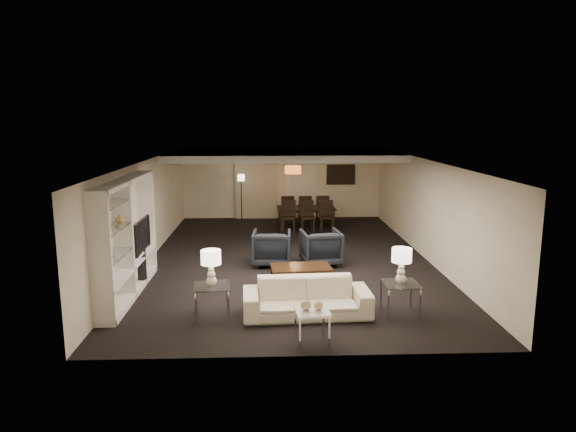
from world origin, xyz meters
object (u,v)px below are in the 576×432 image
(side_table_right, at_px, (400,299))
(television, at_px, (136,235))
(side_table_left, at_px, (212,301))
(pendant_light, at_px, (293,170))
(table_lamp_left, at_px, (211,268))
(floor_speaker, at_px, (141,257))
(chair_fl, at_px, (287,210))
(marble_table, at_px, (312,326))
(chair_nr, at_px, (327,217))
(dining_table, at_px, (306,218))
(table_lamp_right, at_px, (401,266))
(floor_lamp, at_px, (241,198))
(chair_nm, at_px, (308,217))
(sofa, at_px, (307,298))
(armchair_left, at_px, (272,248))
(armchair_right, at_px, (321,247))
(coffee_table, at_px, (301,277))
(vase_blue, at_px, (109,255))
(chair_fr, at_px, (322,209))
(chair_fm, at_px, (305,209))
(vase_amber, at_px, (120,219))
(chair_nl, at_px, (288,217))

(side_table_right, distance_m, television, 5.55)
(side_table_left, height_order, side_table_right, same)
(pendant_light, height_order, table_lamp_left, pendant_light)
(floor_speaker, xyz_separation_m, chair_fl, (3.34, 6.37, -0.13))
(pendant_light, relative_size, marble_table, 1.00)
(side_table_right, height_order, chair_nr, chair_nr)
(pendant_light, height_order, dining_table, pendant_light)
(side_table_right, xyz_separation_m, table_lamp_right, (0.00, 0.00, 0.62))
(television, height_order, floor_lamp, floor_lamp)
(marble_table, distance_m, television, 4.63)
(television, bearing_deg, table_lamp_right, -109.90)
(marble_table, height_order, chair_nm, chair_nm)
(table_lamp_left, distance_m, table_lamp_right, 3.40)
(sofa, bearing_deg, table_lamp_left, 177.38)
(armchair_left, xyz_separation_m, chair_nm, (1.16, 3.63, 0.07))
(side_table_left, relative_size, table_lamp_right, 0.97)
(armchair_right, distance_m, chair_fl, 4.98)
(coffee_table, xyz_separation_m, armchair_left, (-0.60, 1.70, 0.20))
(floor_speaker, bearing_deg, vase_blue, -71.66)
(television, height_order, chair_fl, television)
(television, height_order, chair_fr, television)
(chair_fm, relative_size, chair_fr, 1.00)
(chair_fl, bearing_deg, dining_table, 126.07)
(sofa, distance_m, floor_lamp, 8.84)
(vase_amber, bearing_deg, chair_fl, 65.01)
(pendant_light, distance_m, armchair_left, 4.40)
(pendant_light, height_order, coffee_table, pendant_light)
(pendant_light, relative_size, table_lamp_right, 0.80)
(coffee_table, xyz_separation_m, chair_nr, (1.16, 5.33, 0.27))
(armchair_left, xyz_separation_m, vase_blue, (-2.89, -3.22, 0.72))
(table_lamp_right, height_order, chair_nm, table_lamp_right)
(table_lamp_right, bearing_deg, side_table_right, 0.00)
(side_table_left, height_order, chair_nl, chair_nl)
(sofa, distance_m, side_table_right, 1.70)
(pendant_light, relative_size, chair_fl, 0.53)
(sofa, bearing_deg, armchair_left, 97.69)
(side_table_left, distance_m, television, 2.69)
(armchair_right, relative_size, floor_lamp, 0.57)
(table_lamp_left, bearing_deg, chair_fm, 74.68)
(side_table_left, bearing_deg, side_table_right, 0.00)
(chair_nl, bearing_deg, side_table_right, -69.13)
(table_lamp_left, relative_size, floor_lamp, 0.40)
(side_table_left, height_order, vase_amber, vase_amber)
(coffee_table, relative_size, chair_fl, 1.28)
(pendant_light, bearing_deg, chair_nr, -22.83)
(coffee_table, height_order, chair_nm, chair_nm)
(television, bearing_deg, pendant_light, -33.05)
(coffee_table, height_order, chair_fr, chair_fr)
(dining_table, bearing_deg, chair_fm, 89.04)
(chair_fr, bearing_deg, side_table_left, 73.19)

